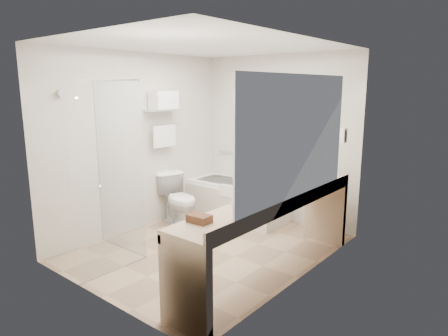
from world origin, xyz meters
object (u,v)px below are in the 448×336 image
Objects in this scene: vanity_counter at (272,220)px; toilet at (179,200)px; amenity_basket at (199,218)px; bathtub at (237,200)px; water_bottle_left at (311,179)px.

vanity_counter reaches higher than toilet.
vanity_counter is at bearing -89.47° from toilet.
toilet is at bearing 140.31° from amenity_basket.
water_bottle_left reaches higher than bathtub.
water_bottle_left is at bearing -21.10° from bathtub.
toilet is at bearing -173.34° from water_bottle_left.
water_bottle_left is at bearing 84.18° from amenity_basket.
water_bottle_left is (1.57, -0.61, 0.67)m from bathtub.
vanity_counter is 3.54× the size of toilet.
water_bottle_left reaches higher than amenity_basket.
vanity_counter is at bearing 82.27° from amenity_basket.
amenity_basket is at bearing -97.73° from vanity_counter.
amenity_basket is (-0.13, -0.98, 0.24)m from vanity_counter.
amenity_basket is 0.95× the size of water_bottle_left.
amenity_basket is at bearing -95.82° from water_bottle_left.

